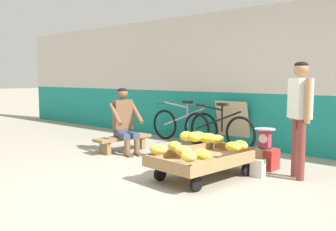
{
  "coord_description": "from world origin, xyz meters",
  "views": [
    {
      "loc": [
        3.03,
        -3.28,
        1.33
      ],
      "look_at": [
        -0.7,
        0.95,
        0.75
      ],
      "focal_mm": 39.84,
      "sensor_mm": 36.0,
      "label": 1
    }
  ],
  "objects": [
    {
      "name": "vendor_seated",
      "position": [
        -1.88,
        1.12,
        0.57
      ],
      "size": [
        0.73,
        0.6,
        1.14
      ],
      "color": "brown",
      "rests_on": "ground"
    },
    {
      "name": "sign_board",
      "position": [
        -0.74,
        2.89,
        0.44
      ],
      "size": [
        0.7,
        0.23,
        0.88
      ],
      "color": "#C6B289",
      "rests_on": "ground"
    },
    {
      "name": "back_wall",
      "position": [
        0.0,
        3.08,
        1.31
      ],
      "size": [
        16.0,
        0.3,
        2.61
      ],
      "color": "#19847A",
      "rests_on": "ground"
    },
    {
      "name": "banana_pile",
      "position": [
        0.19,
        0.55,
        0.47
      ],
      "size": [
        0.9,
        1.47,
        0.27
      ],
      "color": "yellow",
      "rests_on": "banana_cart"
    },
    {
      "name": "banana_cart",
      "position": [
        0.2,
        0.65,
        0.24
      ],
      "size": [
        0.97,
        1.51,
        0.36
      ],
      "color": "#99754C",
      "rests_on": "ground"
    },
    {
      "name": "plastic_crate",
      "position": [
        0.55,
        1.65,
        0.15
      ],
      "size": [
        0.36,
        0.28,
        0.3
      ],
      "color": "red",
      "rests_on": "ground"
    },
    {
      "name": "low_bench",
      "position": [
        -1.96,
        1.15,
        0.2
      ],
      "size": [
        0.39,
        1.12,
        0.27
      ],
      "color": "olive",
      "rests_on": "ground"
    },
    {
      "name": "ground_plane",
      "position": [
        0.0,
        0.0,
        0.0
      ],
      "size": [
        80.0,
        80.0,
        0.0
      ],
      "primitive_type": "plane",
      "color": "gray"
    },
    {
      "name": "shopping_bag",
      "position": [
        0.7,
        1.19,
        0.12
      ],
      "size": [
        0.18,
        0.12,
        0.24
      ],
      "primitive_type": "cube",
      "color": "silver",
      "rests_on": "ground"
    },
    {
      "name": "bicycle_far_left",
      "position": [
        -0.88,
        2.56,
        0.35
      ],
      "size": [
        1.66,
        0.48,
        0.86
      ],
      "color": "black",
      "rests_on": "ground"
    },
    {
      "name": "weighing_scale",
      "position": [
        0.55,
        1.65,
        0.45
      ],
      "size": [
        0.3,
        0.3,
        0.29
      ],
      "color": "#28282D",
      "rests_on": "plastic_crate"
    },
    {
      "name": "bicycle_near_left",
      "position": [
        -1.76,
        2.63,
        0.35
      ],
      "size": [
        1.66,
        0.48,
        0.86
      ],
      "color": "black",
      "rests_on": "ground"
    },
    {
      "name": "customer_adult",
      "position": [
        1.13,
        1.45,
        0.95
      ],
      "size": [
        0.38,
        0.36,
        1.53
      ],
      "color": "brown",
      "rests_on": "ground"
    }
  ]
}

